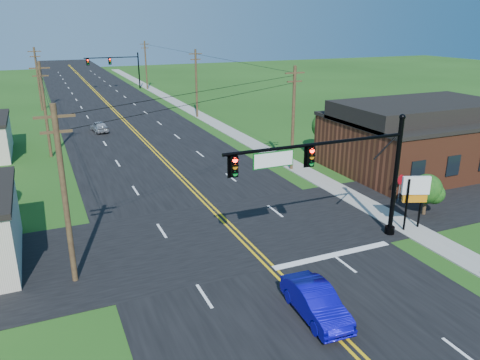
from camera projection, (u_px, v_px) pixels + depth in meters
name	position (u px, v px, depth m)	size (l,w,h in m)	color
ground	(349.00, 351.00, 18.61)	(260.00, 260.00, 0.00)	#1E4313
road_main	(122.00, 120.00, 61.98)	(16.00, 220.00, 0.04)	black
road_cross	(233.00, 233.00, 29.01)	(70.00, 10.00, 0.04)	black
sidewalk	(224.00, 128.00, 57.27)	(2.00, 160.00, 0.08)	gray
signal_mast_main	(333.00, 169.00, 25.66)	(11.30, 0.60, 7.48)	black
signal_mast_far	(115.00, 65.00, 88.24)	(10.98, 0.60, 7.48)	black
brick_building	(416.00, 143.00, 41.03)	(14.20, 11.20, 4.70)	#5F2D1B
utility_pole_left_a	(64.00, 193.00, 22.17)	(1.80, 0.28, 9.00)	#352218
utility_pole_left_b	(45.00, 108.00, 43.86)	(1.80, 0.28, 9.00)	#352218
utility_pole_left_c	(38.00, 78.00, 67.29)	(1.80, 0.28, 9.00)	#352218
utility_pole_right_a	(293.00, 117.00, 39.88)	(1.80, 0.28, 9.00)	#352218
utility_pole_right_b	(196.00, 82.00, 62.44)	(1.80, 0.28, 9.00)	#352218
utility_pole_right_c	(146.00, 64.00, 88.47)	(1.80, 0.28, 9.00)	#352218
tree_right_back	(327.00, 126.00, 46.38)	(3.00, 3.00, 4.10)	#352218
shrub_corner	(427.00, 189.00, 31.17)	(2.00, 2.00, 2.86)	#352218
blue_car	(316.00, 302.00, 20.60)	(1.51, 4.32, 1.42)	#0B07A7
distant_car	(99.00, 127.00, 55.23)	(1.50, 3.74, 1.27)	#AAAAAE
stop_sign	(400.00, 182.00, 33.43)	(0.74, 0.23, 2.13)	slate
pylon_sign	(415.00, 191.00, 28.70)	(1.68, 0.85, 3.51)	black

